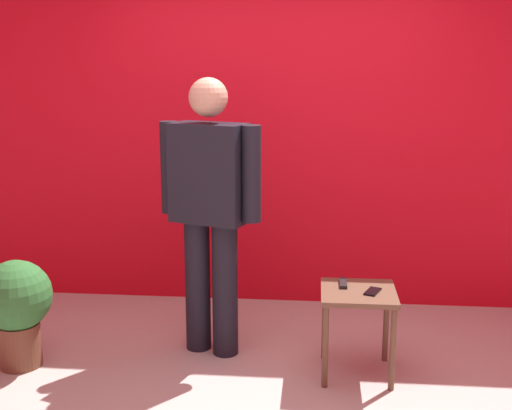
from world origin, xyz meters
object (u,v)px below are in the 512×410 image
object	(u,v)px
standing_person	(210,203)
cell_phone	(373,291)
side_table	(358,306)
potted_plant	(17,304)
tv_remote	(343,283)

from	to	relation	value
standing_person	cell_phone	bearing A→B (deg)	-14.87
side_table	cell_phone	size ratio (longest dim) A/B	3.74
cell_phone	potted_plant	bearing A→B (deg)	-156.12
standing_person	tv_remote	bearing A→B (deg)	-9.96
standing_person	cell_phone	distance (m)	1.15
side_table	potted_plant	distance (m)	2.10
standing_person	cell_phone	xyz separation A→B (m)	(1.02, -0.27, -0.46)
side_table	potted_plant	bearing A→B (deg)	-177.62
potted_plant	tv_remote	bearing A→B (deg)	5.21
cell_phone	potted_plant	distance (m)	2.19
potted_plant	side_table	bearing A→B (deg)	2.38
cell_phone	tv_remote	world-z (taller)	tv_remote
cell_phone	tv_remote	size ratio (longest dim) A/B	0.85
side_table	tv_remote	distance (m)	0.17
standing_person	potted_plant	world-z (taller)	standing_person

